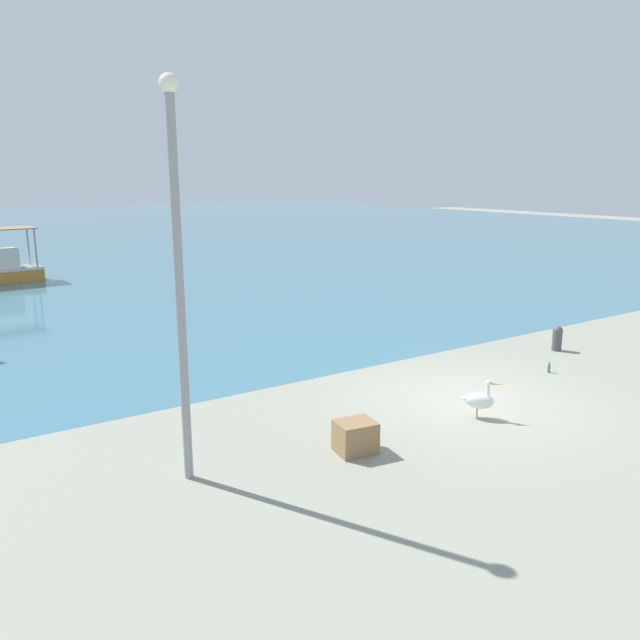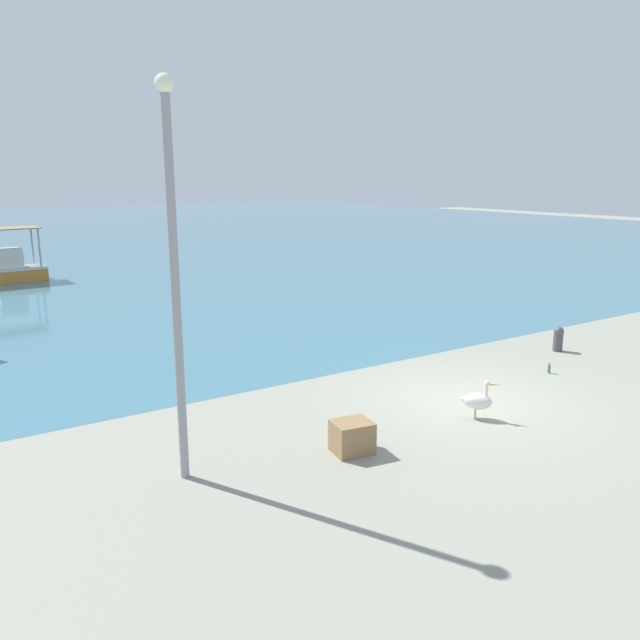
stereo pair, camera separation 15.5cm
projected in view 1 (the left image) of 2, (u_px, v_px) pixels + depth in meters
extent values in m
plane|color=gray|center=(467.00, 399.00, 13.33)|extent=(120.00, 120.00, 0.00)
cube|color=teal|center=(43.00, 232.00, 52.34)|extent=(110.00, 90.00, 0.00)
cylinder|color=#99999E|center=(36.00, 248.00, 27.99)|extent=(0.08, 0.08, 1.74)
cylinder|color=#99999E|center=(28.00, 246.00, 28.98)|extent=(0.08, 0.08, 1.74)
cube|color=silver|center=(4.00, 259.00, 27.85)|extent=(1.18, 1.16, 0.87)
cylinder|color=#E0997A|center=(477.00, 411.00, 12.35)|extent=(0.03, 0.03, 0.22)
cylinder|color=#E0997A|center=(477.00, 413.00, 12.26)|extent=(0.03, 0.03, 0.22)
ellipsoid|color=white|center=(479.00, 401.00, 12.24)|extent=(0.57, 0.61, 0.32)
ellipsoid|color=white|center=(466.00, 398.00, 12.31)|extent=(0.19, 0.20, 0.10)
cylinder|color=white|center=(488.00, 391.00, 12.14)|extent=(0.07, 0.07, 0.26)
sphere|color=white|center=(489.00, 383.00, 12.11)|extent=(0.11, 0.11, 0.11)
cone|color=#E5933F|center=(497.00, 384.00, 12.06)|extent=(0.23, 0.27, 0.06)
cylinder|color=gray|center=(180.00, 298.00, 9.24)|extent=(0.14, 0.14, 5.80)
sphere|color=#EAEACC|center=(169.00, 83.00, 8.56)|extent=(0.28, 0.28, 0.28)
cylinder|color=#47474C|center=(557.00, 341.00, 17.01)|extent=(0.26, 0.26, 0.52)
sphere|color=#4C4C51|center=(558.00, 331.00, 16.95)|extent=(0.27, 0.27, 0.27)
cube|color=olive|center=(355.00, 437.00, 10.75)|extent=(0.74, 0.65, 0.56)
cylinder|color=#3F7F4C|center=(549.00, 368.00, 15.14)|extent=(0.07, 0.07, 0.20)
cylinder|color=#3F7F4C|center=(549.00, 363.00, 15.11)|extent=(0.03, 0.03, 0.07)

